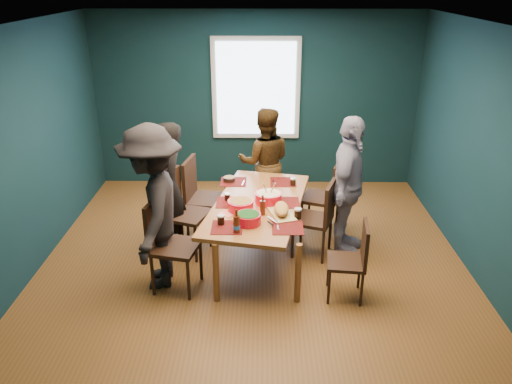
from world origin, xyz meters
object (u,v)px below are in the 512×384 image
person_far_left (168,189)px  person_near_left (153,208)px  chair_left_mid (180,206)px  bowl_salad (241,205)px  dining_table (258,208)px  chair_right_near (355,256)px  person_right (348,187)px  chair_left_far (199,192)px  chair_right_mid (320,213)px  chair_right_far (328,192)px  bowl_dumpling (268,197)px  person_back (265,162)px  bowl_herbs (248,218)px  cutting_board (281,210)px  chair_left_near (166,238)px

person_far_left → person_near_left: (-0.03, -0.72, 0.09)m
chair_left_mid → bowl_salad: size_ratio=3.59×
dining_table → chair_left_mid: chair_left_mid is taller
chair_right_near → person_right: person_right is taller
dining_table → chair_left_far: bearing=153.6°
chair_right_mid → chair_right_far: bearing=94.0°
person_near_left → bowl_dumpling: (1.21, 0.52, -0.10)m
chair_left_mid → person_right: size_ratio=0.60×
chair_left_far → bowl_dumpling: (0.88, -0.60, 0.19)m
chair_right_mid → bowl_dumpling: 0.67m
chair_right_mid → person_back: person_back is taller
person_far_left → bowl_salad: (0.87, -0.39, -0.02)m
chair_left_far → chair_left_mid: (-0.18, -0.42, -0.00)m
person_right → bowl_dumpling: person_right is taller
chair_right_near → bowl_salad: (-1.20, 0.59, 0.29)m
dining_table → bowl_herbs: (-0.10, -0.53, 0.13)m
bowl_dumpling → cutting_board: (0.14, -0.30, -0.01)m
chair_right_far → chair_right_mid: chair_right_far is taller
dining_table → chair_right_far: chair_right_far is taller
person_right → dining_table: bearing=118.3°
person_right → bowl_herbs: 1.36m
bowl_salad → person_near_left: bearing=-160.1°
chair_right_near → chair_left_near: bearing=-179.0°
person_right → bowl_dumpling: 0.96m
chair_left_mid → person_far_left: bearing=-168.7°
person_right → cutting_board: person_right is taller
dining_table → person_near_left: size_ratio=1.15×
chair_right_far → chair_right_mid: 0.61m
chair_left_far → bowl_herbs: chair_left_far is taller
person_right → bowl_herbs: person_right is taller
chair_right_mid → bowl_herbs: bearing=-124.7°
chair_right_far → person_back: person_back is taller
chair_right_mid → person_right: size_ratio=0.56×
chair_right_far → person_right: (0.16, -0.47, 0.27)m
chair_left_far → bowl_herbs: bearing=-49.2°
chair_right_far → person_near_left: 2.34m
chair_right_mid → bowl_salad: bearing=-144.1°
person_back → person_right: 1.45m
person_far_left → chair_left_mid: bearing=89.3°
bowl_salad → bowl_herbs: bowl_salad is taller
chair_left_near → bowl_herbs: size_ratio=3.84×
dining_table → bowl_dumpling: bearing=10.3°
chair_left_mid → person_far_left: size_ratio=0.63×
person_far_left → chair_right_near: bearing=72.6°
bowl_dumpling → cutting_board: bowl_dumpling is taller
chair_right_near → person_back: (-0.92, 2.05, 0.27)m
chair_left_mid → chair_left_near: size_ratio=1.00×
chair_right_far → person_right: 0.57m
person_far_left → cutting_board: 1.41m
chair_left_far → chair_left_mid: bearing=-102.9°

